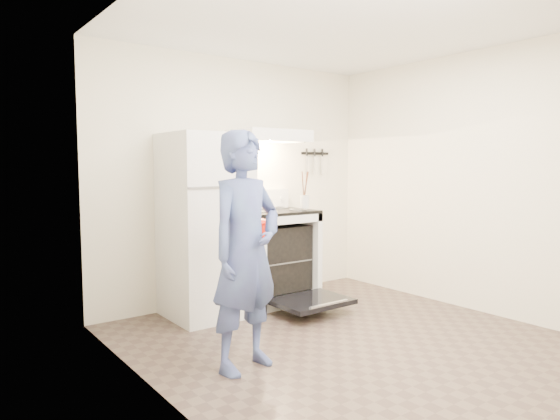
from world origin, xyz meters
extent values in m
plane|color=#4C3E33|center=(0.00, 0.00, 0.00)|extent=(3.60, 3.60, 0.00)
cube|color=beige|center=(0.00, 1.80, 1.25)|extent=(3.20, 0.02, 2.50)
cube|color=white|center=(-0.58, 1.45, 0.85)|extent=(0.70, 0.70, 1.70)
cube|color=white|center=(0.23, 1.48, 0.46)|extent=(0.76, 0.65, 0.92)
cube|color=black|center=(0.23, 1.48, 0.94)|extent=(0.76, 0.65, 0.03)
cube|color=white|center=(0.23, 1.76, 1.05)|extent=(0.76, 0.07, 0.20)
cube|color=black|center=(0.23, 0.88, 0.12)|extent=(0.70, 0.54, 0.04)
cube|color=slate|center=(0.23, 1.48, 0.44)|extent=(0.60, 0.52, 0.01)
cube|color=white|center=(0.23, 1.55, 1.71)|extent=(0.76, 0.50, 0.12)
cube|color=black|center=(1.05, 1.79, 1.55)|extent=(0.40, 0.02, 0.03)
cylinder|color=#936C4E|center=(0.28, 1.56, 0.45)|extent=(0.34, 0.34, 0.02)
cylinder|color=silver|center=(0.42, 1.22, 1.05)|extent=(0.09, 0.09, 0.13)
imported|color=navy|center=(-0.95, 0.19, 0.82)|extent=(0.67, 0.51, 1.65)
camera|label=1|loc=(-2.78, -2.65, 1.40)|focal=32.00mm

